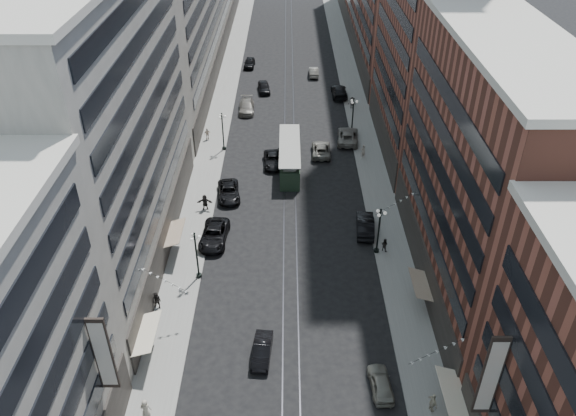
{
  "coord_description": "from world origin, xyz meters",
  "views": [
    {
      "loc": [
        -0.28,
        -14.82,
        37.67
      ],
      "look_at": [
        -0.23,
        33.15,
        5.0
      ],
      "focal_mm": 35.0,
      "sensor_mm": 36.0,
      "label": 1
    }
  ],
  "objects_px": {
    "car_9": "(249,63)",
    "streetcar": "(290,157)",
    "lamppost_se_mid": "(353,115)",
    "car_2": "(214,235)",
    "lamppost_sw_mid": "(223,130)",
    "pedestrian_9": "(352,103)",
    "lamppost_se_far": "(379,229)",
    "pedestrian_4": "(433,403)",
    "car_13": "(264,87)",
    "pedestrian_5": "(205,202)",
    "car_14": "(314,72)",
    "car_4": "(381,383)",
    "pedestrian_8": "(363,151)",
    "car_10": "(365,225)",
    "lamppost_sw_far": "(196,254)",
    "car_7": "(229,192)",
    "car_extra_0": "(273,160)",
    "car_extra_1": "(321,149)",
    "car_11": "(348,136)",
    "car_5": "(262,351)",
    "car_12": "(339,91)",
    "pedestrian_6": "(207,134)",
    "car_8": "(247,106)",
    "pedestrian_2": "(157,301)",
    "pedestrian_7": "(384,245)",
    "pedestrian_1": "(145,408)"
  },
  "relations": [
    {
      "from": "lamppost_se_mid",
      "to": "car_2",
      "type": "xyz_separation_m",
      "value": [
        -17.49,
        -25.93,
        -2.26
      ]
    },
    {
      "from": "lamppost_sw_far",
      "to": "pedestrian_7",
      "type": "height_order",
      "value": "lamppost_sw_far"
    },
    {
      "from": "pedestrian_2",
      "to": "pedestrian_6",
      "type": "height_order",
      "value": "pedestrian_2"
    },
    {
      "from": "car_4",
      "to": "car_9",
      "type": "xyz_separation_m",
      "value": [
        -14.68,
        73.57,
        0.1
      ]
    },
    {
      "from": "car_13",
      "to": "pedestrian_5",
      "type": "relative_size",
      "value": 2.47
    },
    {
      "from": "car_11",
      "to": "pedestrian_7",
      "type": "bearing_deg",
      "value": 98.94
    },
    {
      "from": "streetcar",
      "to": "car_7",
      "type": "bearing_deg",
      "value": -136.0
    },
    {
      "from": "pedestrian_4",
      "to": "car_14",
      "type": "bearing_deg",
      "value": -16.5
    },
    {
      "from": "car_5",
      "to": "pedestrian_9",
      "type": "relative_size",
      "value": 2.32
    },
    {
      "from": "pedestrian_4",
      "to": "pedestrian_5",
      "type": "bearing_deg",
      "value": 15.3
    },
    {
      "from": "pedestrian_9",
      "to": "car_extra_0",
      "type": "relative_size",
      "value": 0.35
    },
    {
      "from": "lamppost_se_mid",
      "to": "streetcar",
      "type": "height_order",
      "value": "lamppost_se_mid"
    },
    {
      "from": "car_2",
      "to": "car_5",
      "type": "bearing_deg",
      "value": -66.72
    },
    {
      "from": "lamppost_se_far",
      "to": "car_2",
      "type": "distance_m",
      "value": 17.75
    },
    {
      "from": "lamppost_se_mid",
      "to": "car_14",
      "type": "xyz_separation_m",
      "value": [
        -4.7,
        23.43,
        -2.33
      ]
    },
    {
      "from": "lamppost_se_mid",
      "to": "car_extra_0",
      "type": "xyz_separation_m",
      "value": [
        -11.4,
        -9.16,
        -2.36
      ]
    },
    {
      "from": "lamppost_se_far",
      "to": "car_11",
      "type": "bearing_deg",
      "value": 91.79
    },
    {
      "from": "car_9",
      "to": "streetcar",
      "type": "bearing_deg",
      "value": -76.15
    },
    {
      "from": "car_11",
      "to": "pedestrian_9",
      "type": "bearing_deg",
      "value": -93.04
    },
    {
      "from": "car_7",
      "to": "pedestrian_5",
      "type": "xyz_separation_m",
      "value": [
        -2.55,
        -2.82,
        0.35
      ]
    },
    {
      "from": "car_10",
      "to": "car_13",
      "type": "distance_m",
      "value": 42.18
    },
    {
      "from": "lamppost_sw_mid",
      "to": "pedestrian_4",
      "type": "relative_size",
      "value": 2.97
    },
    {
      "from": "pedestrian_1",
      "to": "car_12",
      "type": "height_order",
      "value": "pedestrian_1"
    },
    {
      "from": "car_2",
      "to": "car_4",
      "type": "bearing_deg",
      "value": -48.15
    },
    {
      "from": "lamppost_sw_far",
      "to": "car_8",
      "type": "xyz_separation_m",
      "value": [
        2.4,
        39.98,
        -2.26
      ]
    },
    {
      "from": "lamppost_se_far",
      "to": "car_14",
      "type": "relative_size",
      "value": 1.19
    },
    {
      "from": "lamppost_sw_mid",
      "to": "pedestrian_9",
      "type": "height_order",
      "value": "lamppost_sw_mid"
    },
    {
      "from": "pedestrian_2",
      "to": "pedestrian_8",
      "type": "xyz_separation_m",
      "value": [
        22.52,
        29.01,
        0.04
      ]
    },
    {
      "from": "lamppost_sw_mid",
      "to": "lamppost_se_far",
      "type": "height_order",
      "value": "same"
    },
    {
      "from": "car_2",
      "to": "car_5",
      "type": "relative_size",
      "value": 1.39
    },
    {
      "from": "lamppost_se_far",
      "to": "car_12",
      "type": "xyz_separation_m",
      "value": [
        -0.8,
        42.04,
        -2.21
      ]
    },
    {
      "from": "car_8",
      "to": "pedestrian_7",
      "type": "relative_size",
      "value": 3.78
    },
    {
      "from": "pedestrian_9",
      "to": "car_12",
      "type": "bearing_deg",
      "value": 114.54
    },
    {
      "from": "pedestrian_4",
      "to": "pedestrian_6",
      "type": "relative_size",
      "value": 1.07
    },
    {
      "from": "pedestrian_1",
      "to": "pedestrian_4",
      "type": "distance_m",
      "value": 22.0
    },
    {
      "from": "lamppost_se_far",
      "to": "pedestrian_4",
      "type": "relative_size",
      "value": 2.97
    },
    {
      "from": "pedestrian_9",
      "to": "car_extra_1",
      "type": "height_order",
      "value": "pedestrian_9"
    },
    {
      "from": "car_4",
      "to": "car_13",
      "type": "height_order",
      "value": "car_13"
    },
    {
      "from": "car_11",
      "to": "car_extra_1",
      "type": "bearing_deg",
      "value": 48.98
    },
    {
      "from": "lamppost_sw_far",
      "to": "streetcar",
      "type": "distance_m",
      "value": 24.0
    },
    {
      "from": "car_10",
      "to": "car_11",
      "type": "relative_size",
      "value": 0.87
    },
    {
      "from": "lamppost_sw_mid",
      "to": "car_8",
      "type": "xyz_separation_m",
      "value": [
        2.4,
        12.98,
        -2.26
      ]
    },
    {
      "from": "car_5",
      "to": "car_8",
      "type": "distance_m",
      "value": 50.34
    },
    {
      "from": "pedestrian_8",
      "to": "car_2",
      "type": "bearing_deg",
      "value": 15.69
    },
    {
      "from": "lamppost_sw_far",
      "to": "pedestrian_1",
      "type": "relative_size",
      "value": 3.21
    },
    {
      "from": "lamppost_sw_mid",
      "to": "car_10",
      "type": "distance_m",
      "value": 26.12
    },
    {
      "from": "pedestrian_5",
      "to": "pedestrian_8",
      "type": "xyz_separation_m",
      "value": [
        20.03,
        12.47,
        0.0
      ]
    },
    {
      "from": "car_12",
      "to": "pedestrian_6",
      "type": "xyz_separation_m",
      "value": [
        -20.24,
        -16.02,
        0.14
      ]
    },
    {
      "from": "car_8",
      "to": "pedestrian_7",
      "type": "height_order",
      "value": "pedestrian_7"
    },
    {
      "from": "car_7",
      "to": "car_10",
      "type": "relative_size",
      "value": 1.02
    }
  ]
}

